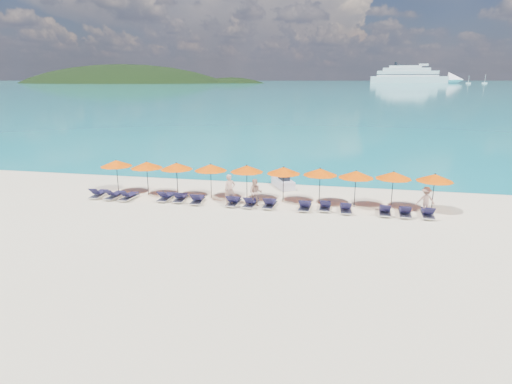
# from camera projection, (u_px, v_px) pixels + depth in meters

# --- Properties ---
(ground) EXTENTS (1400.00, 1400.00, 0.00)m
(ground) POSITION_uv_depth(u_px,v_px,m) (244.00, 229.00, 22.03)
(ground) COLOR beige
(sea) EXTENTS (1600.00, 1300.00, 0.01)m
(sea) POSITION_uv_depth(u_px,v_px,m) (344.00, 83.00, 646.23)
(sea) COLOR #1FA9B2
(sea) RESTS_ON ground
(headland_main) EXTENTS (374.00, 242.00, 126.50)m
(headland_main) POSITION_uv_depth(u_px,v_px,m) (125.00, 111.00, 601.29)
(headland_main) COLOR black
(headland_main) RESTS_ON ground
(headland_small) EXTENTS (162.00, 126.00, 85.50)m
(headland_small) POSITION_uv_depth(u_px,v_px,m) (231.00, 109.00, 590.08)
(headland_small) COLOR black
(headland_small) RESTS_ON ground
(cruise_ship) EXTENTS (121.12, 31.82, 33.34)m
(cruise_ship) POSITION_uv_depth(u_px,v_px,m) (417.00, 77.00, 582.50)
(cruise_ship) COLOR white
(cruise_ship) RESTS_ON ground
(sailboat_near) EXTENTS (5.56, 1.85, 10.20)m
(sailboat_near) POSITION_uv_depth(u_px,v_px,m) (468.00, 83.00, 532.88)
(sailboat_near) COLOR white
(sailboat_near) RESTS_ON ground
(sailboat_far) EXTENTS (5.99, 2.00, 10.99)m
(sailboat_far) POSITION_uv_depth(u_px,v_px,m) (485.00, 83.00, 532.20)
(sailboat_far) COLOR white
(sailboat_far) RESTS_ON ground
(jetski) EXTENTS (2.01, 2.69, 0.90)m
(jetski) POSITION_uv_depth(u_px,v_px,m) (283.00, 182.00, 30.34)
(jetski) COLOR silver
(jetski) RESTS_ON ground
(beachgoer_a) EXTENTS (0.83, 0.77, 1.90)m
(beachgoer_a) POSITION_uv_depth(u_px,v_px,m) (230.00, 190.00, 26.03)
(beachgoer_a) COLOR tan
(beachgoer_a) RESTS_ON ground
(beachgoer_b) EXTENTS (0.87, 0.57, 1.69)m
(beachgoer_b) POSITION_uv_depth(u_px,v_px,m) (256.00, 193.00, 25.80)
(beachgoer_b) COLOR tan
(beachgoer_b) RESTS_ON ground
(beachgoer_c) EXTENTS (1.04, 0.53, 1.56)m
(beachgoer_c) POSITION_uv_depth(u_px,v_px,m) (426.00, 200.00, 24.44)
(beachgoer_c) COLOR tan
(beachgoer_c) RESTS_ON ground
(umbrella_0) EXTENTS (2.10, 2.10, 2.28)m
(umbrella_0) POSITION_uv_depth(u_px,v_px,m) (116.00, 163.00, 28.57)
(umbrella_0) COLOR black
(umbrella_0) RESTS_ON ground
(umbrella_1) EXTENTS (2.10, 2.10, 2.28)m
(umbrella_1) POSITION_uv_depth(u_px,v_px,m) (147.00, 165.00, 28.01)
(umbrella_1) COLOR black
(umbrella_1) RESTS_ON ground
(umbrella_2) EXTENTS (2.10, 2.10, 2.28)m
(umbrella_2) POSITION_uv_depth(u_px,v_px,m) (176.00, 166.00, 27.64)
(umbrella_2) COLOR black
(umbrella_2) RESTS_ON ground
(umbrella_3) EXTENTS (2.10, 2.10, 2.28)m
(umbrella_3) POSITION_uv_depth(u_px,v_px,m) (211.00, 167.00, 27.25)
(umbrella_3) COLOR black
(umbrella_3) RESTS_ON ground
(umbrella_4) EXTENTS (2.10, 2.10, 2.28)m
(umbrella_4) POSITION_uv_depth(u_px,v_px,m) (247.00, 169.00, 26.88)
(umbrella_4) COLOR black
(umbrella_4) RESTS_ON ground
(umbrella_5) EXTENTS (2.10, 2.10, 2.28)m
(umbrella_5) POSITION_uv_depth(u_px,v_px,m) (284.00, 170.00, 26.38)
(umbrella_5) COLOR black
(umbrella_5) RESTS_ON ground
(umbrella_6) EXTENTS (2.10, 2.10, 2.28)m
(umbrella_6) POSITION_uv_depth(u_px,v_px,m) (320.00, 172.00, 25.99)
(umbrella_6) COLOR black
(umbrella_6) RESTS_ON ground
(umbrella_7) EXTENTS (2.10, 2.10, 2.28)m
(umbrella_7) POSITION_uv_depth(u_px,v_px,m) (356.00, 174.00, 25.31)
(umbrella_7) COLOR black
(umbrella_7) RESTS_ON ground
(umbrella_8) EXTENTS (2.10, 2.10, 2.28)m
(umbrella_8) POSITION_uv_depth(u_px,v_px,m) (394.00, 175.00, 25.08)
(umbrella_8) COLOR black
(umbrella_8) RESTS_ON ground
(umbrella_9) EXTENTS (2.10, 2.10, 2.28)m
(umbrella_9) POSITION_uv_depth(u_px,v_px,m) (435.00, 178.00, 24.47)
(umbrella_9) COLOR black
(umbrella_9) RESTS_ON ground
(lounger_0) EXTENTS (0.74, 1.74, 0.66)m
(lounger_0) POSITION_uv_depth(u_px,v_px,m) (99.00, 194.00, 27.90)
(lounger_0) COLOR silver
(lounger_0) RESTS_ON ground
(lounger_1) EXTENTS (0.72, 1.73, 0.66)m
(lounger_1) POSITION_uv_depth(u_px,v_px,m) (114.00, 195.00, 27.56)
(lounger_1) COLOR silver
(lounger_1) RESTS_ON ground
(lounger_2) EXTENTS (0.71, 1.73, 0.66)m
(lounger_2) POSITION_uv_depth(u_px,v_px,m) (129.00, 196.00, 27.33)
(lounger_2) COLOR silver
(lounger_2) RESTS_ON ground
(lounger_3) EXTENTS (0.63, 1.71, 0.66)m
(lounger_3) POSITION_uv_depth(u_px,v_px,m) (166.00, 197.00, 27.18)
(lounger_3) COLOR silver
(lounger_3) RESTS_ON ground
(lounger_4) EXTENTS (0.75, 1.74, 0.66)m
(lounger_4) POSITION_uv_depth(u_px,v_px,m) (181.00, 197.00, 26.99)
(lounger_4) COLOR silver
(lounger_4) RESTS_ON ground
(lounger_5) EXTENTS (0.74, 1.74, 0.66)m
(lounger_5) POSITION_uv_depth(u_px,v_px,m) (198.00, 199.00, 26.57)
(lounger_5) COLOR silver
(lounger_5) RESTS_ON ground
(lounger_6) EXTENTS (0.67, 1.72, 0.66)m
(lounger_6) POSITION_uv_depth(u_px,v_px,m) (234.00, 201.00, 26.16)
(lounger_6) COLOR silver
(lounger_6) RESTS_ON ground
(lounger_7) EXTENTS (0.74, 1.74, 0.66)m
(lounger_7) POSITION_uv_depth(u_px,v_px,m) (251.00, 203.00, 25.90)
(lounger_7) COLOR silver
(lounger_7) RESTS_ON ground
(lounger_8) EXTENTS (0.70, 1.73, 0.66)m
(lounger_8) POSITION_uv_depth(u_px,v_px,m) (270.00, 203.00, 25.72)
(lounger_8) COLOR silver
(lounger_8) RESTS_ON ground
(lounger_9) EXTENTS (0.69, 1.72, 0.66)m
(lounger_9) POSITION_uv_depth(u_px,v_px,m) (305.00, 206.00, 25.24)
(lounger_9) COLOR silver
(lounger_9) RESTS_ON ground
(lounger_10) EXTENTS (0.65, 1.71, 0.66)m
(lounger_10) POSITION_uv_depth(u_px,v_px,m) (325.00, 206.00, 25.25)
(lounger_10) COLOR silver
(lounger_10) RESTS_ON ground
(lounger_11) EXTENTS (0.72, 1.73, 0.66)m
(lounger_11) POSITION_uv_depth(u_px,v_px,m) (346.00, 208.00, 24.81)
(lounger_11) COLOR silver
(lounger_11) RESTS_ON ground
(lounger_12) EXTENTS (0.70, 1.73, 0.66)m
(lounger_12) POSITION_uv_depth(u_px,v_px,m) (385.00, 210.00, 24.36)
(lounger_12) COLOR silver
(lounger_12) RESTS_ON ground
(lounger_13) EXTENTS (0.72, 1.73, 0.66)m
(lounger_13) POSITION_uv_depth(u_px,v_px,m) (405.00, 212.00, 24.11)
(lounger_13) COLOR silver
(lounger_13) RESTS_ON ground
(lounger_14) EXTENTS (0.69, 1.73, 0.66)m
(lounger_14) POSITION_uv_depth(u_px,v_px,m) (428.00, 213.00, 23.91)
(lounger_14) COLOR silver
(lounger_14) RESTS_ON ground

